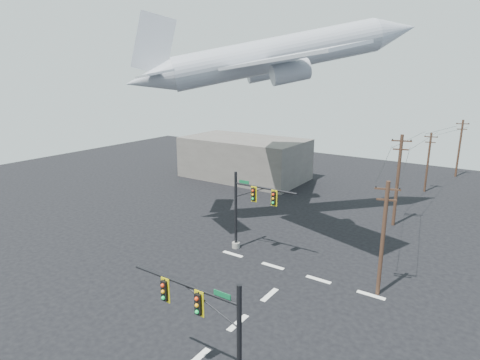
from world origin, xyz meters
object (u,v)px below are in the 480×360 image
Objects in this scene: utility_pole_b at (398,179)px; signal_mast_near at (214,337)px; signal_mast_far at (247,211)px; utility_pole_c at (428,161)px; airliner at (276,55)px; utility_pole_d at (459,147)px; utility_pole_a at (383,237)px.

signal_mast_near is at bearing -108.17° from utility_pole_b.
signal_mast_far is 0.89× the size of utility_pole_c.
airliner is at bearing -161.18° from utility_pole_b.
signal_mast_far is at bearing -125.92° from utility_pole_d.
utility_pole_a is at bearing 75.50° from signal_mast_near.
utility_pole_c is 27.80m from airliner.
utility_pole_d is at bearing 68.20° from utility_pole_b.
utility_pole_d is at bearing 72.18° from utility_pole_a.
signal_mast_far is 11.69m from utility_pole_a.
utility_pole_b is (9.12, 13.86, 1.19)m from signal_mast_far.
utility_pole_b is 1.20× the size of utility_pole_c.
utility_pole_c is 0.34× the size of airliner.
utility_pole_a is 0.88× the size of utility_pole_b.
airliner is (-13.09, -33.72, 12.36)m from utility_pole_d.
utility_pole_d is at bearing 85.96° from signal_mast_near.
utility_pole_d reaches higher than signal_mast_near.
utility_pole_c is 11.71m from utility_pole_d.
utility_pole_a is 0.36× the size of airliner.
airliner is (-10.69, -22.26, 12.77)m from utility_pole_c.
utility_pole_a reaches higher than signal_mast_near.
utility_pole_a is 41.26m from utility_pole_d.
utility_pole_b is 0.40× the size of airliner.
signal_mast_near is 44.07m from utility_pole_c.
utility_pole_d is at bearing 24.09° from airliner.
signal_mast_near is 17.04m from signal_mast_far.
signal_mast_far is 0.75× the size of utility_pole_b.
airliner is (-10.33, -7.15, 11.95)m from utility_pole_b.
signal_mast_far is 42.15m from utility_pole_d.
signal_mast_near is 0.84× the size of utility_pole_c.
utility_pole_b is at bearing 82.25° from utility_pole_a.
utility_pole_c is at bearing -121.33° from utility_pole_d.
signal_mast_near is 0.77× the size of utility_pole_d.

